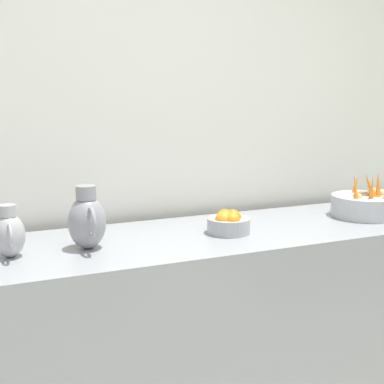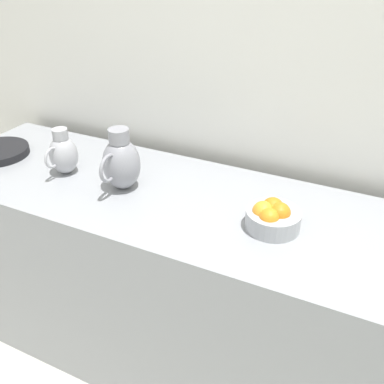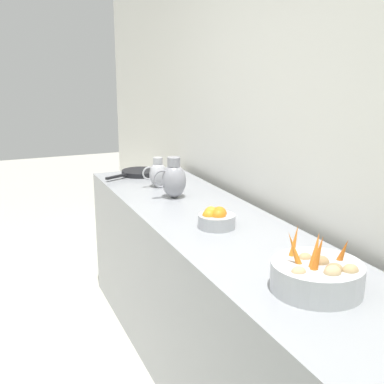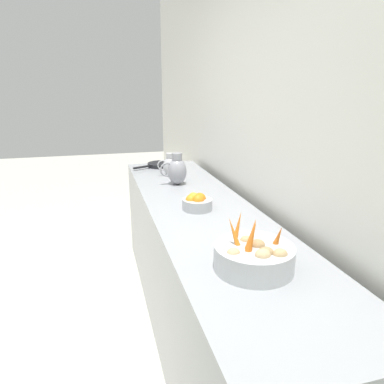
% 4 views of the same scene
% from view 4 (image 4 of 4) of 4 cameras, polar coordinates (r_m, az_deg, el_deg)
% --- Properties ---
extents(tile_wall_left, '(0.10, 7.91, 3.00)m').
position_cam_4_polar(tile_wall_left, '(1.89, 19.64, 10.66)').
color(tile_wall_left, white).
rests_on(tile_wall_left, ground_plane).
extents(prep_counter, '(0.68, 2.92, 0.93)m').
position_cam_4_polar(prep_counter, '(2.45, 1.43, -12.73)').
color(prep_counter, gray).
rests_on(prep_counter, ground_plane).
extents(vegetable_colander, '(0.34, 0.34, 0.24)m').
position_cam_4_polar(vegetable_colander, '(1.52, 10.10, -10.27)').
color(vegetable_colander, '#ADAFB5').
rests_on(vegetable_colander, prep_counter).
extents(orange_bowl, '(0.19, 0.19, 0.11)m').
position_cam_4_polar(orange_bowl, '(2.20, 0.81, -1.66)').
color(orange_bowl, '#9EA0A5').
rests_on(orange_bowl, prep_counter).
extents(metal_pitcher_tall, '(0.21, 0.15, 0.25)m').
position_cam_4_polar(metal_pitcher_tall, '(2.77, -2.50, 3.55)').
color(metal_pitcher_tall, gray).
rests_on(metal_pitcher_tall, prep_counter).
extents(metal_pitcher_short, '(0.17, 0.12, 0.20)m').
position_cam_4_polar(metal_pitcher_short, '(3.06, -3.69, 4.32)').
color(metal_pitcher_short, '#A3A3A8').
rests_on(metal_pitcher_short, prep_counter).
extents(skillet_on_counter, '(0.43, 0.28, 0.03)m').
position_cam_4_polar(skillet_on_counter, '(3.45, -5.07, 4.48)').
color(skillet_on_counter, black).
rests_on(skillet_on_counter, prep_counter).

